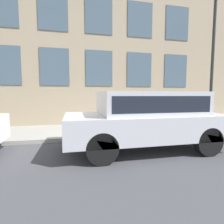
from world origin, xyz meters
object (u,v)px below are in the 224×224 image
object	(u,v)px
person	(105,111)
street_lamp	(213,46)
fire_hydrant	(119,124)
parked_truck_silver_near	(146,116)

from	to	relation	value
person	street_lamp	bearing A→B (deg)	-30.23
fire_hydrant	street_lamp	size ratio (longest dim) A/B	0.12
street_lamp	fire_hydrant	bearing A→B (deg)	89.17
person	parked_truck_silver_near	distance (m)	2.32
fire_hydrant	person	xyz separation A→B (m)	(0.39, 0.49, 0.48)
fire_hydrant	parked_truck_silver_near	xyz separation A→B (m)	(-1.77, -0.35, 0.50)
person	fire_hydrant	bearing A→B (deg)	-63.10
person	street_lamp	world-z (taller)	street_lamp
fire_hydrant	street_lamp	distance (m)	5.17
person	parked_truck_silver_near	xyz separation A→B (m)	(-2.16, -0.84, 0.02)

